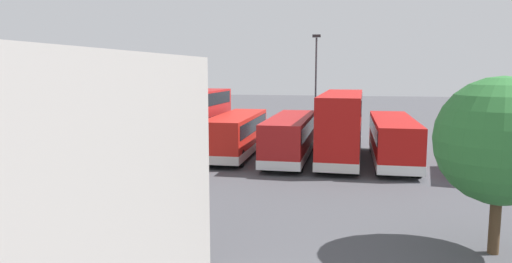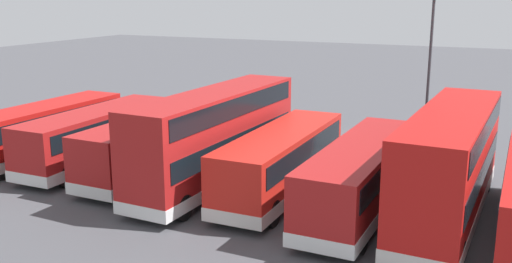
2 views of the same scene
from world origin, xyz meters
name	(u,v)px [view 1 (image 1 of 2)]	position (x,y,z in m)	size (l,w,h in m)	color
ground_plane	(244,136)	(0.00, 0.00, 0.00)	(140.00, 140.00, 0.00)	#47474C
bus_single_deck_near_end	(393,138)	(-12.40, 10.68, 1.62)	(2.65, 11.14, 2.95)	#B71411
bus_double_decker_second	(342,124)	(-9.05, 10.33, 2.45)	(2.99, 11.90, 4.55)	#B71411
bus_single_deck_third	(290,136)	(-5.65, 10.87, 1.62)	(2.75, 10.82, 2.95)	#A51919
bus_single_deck_fourth	(237,133)	(-1.75, 10.27, 1.62)	(2.65, 10.21, 2.95)	red
bus_double_decker_fifth	(191,121)	(1.61, 10.32, 2.45)	(3.03, 12.02, 4.55)	#A51919
bus_single_deck_sixth	(147,131)	(5.18, 10.05, 1.62)	(2.78, 10.48, 2.95)	#A51919
bus_single_deck_seventh	(99,129)	(9.05, 10.04, 1.62)	(2.62, 10.17, 2.95)	#A51919
bus_single_deck_far_end	(54,129)	(12.65, 10.29, 1.62)	(2.78, 10.58, 2.95)	#B71411
box_truck_blue	(499,145)	(-18.20, 12.87, 1.71)	(3.61, 7.79, 3.20)	#235999
car_hatchback_silver	(173,122)	(8.44, -3.94, 0.70)	(4.45, 4.06, 1.43)	black
lamp_post_tall	(316,80)	(-6.67, 1.05, 5.25)	(0.70, 0.30, 9.10)	#38383D
waste_bin_yellow	(205,131)	(3.44, 0.94, 0.47)	(0.60, 0.60, 0.95)	#197F33
tree_midleft	(500,141)	(-14.29, 26.07, 3.81)	(4.20, 4.20, 5.92)	#4C3823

